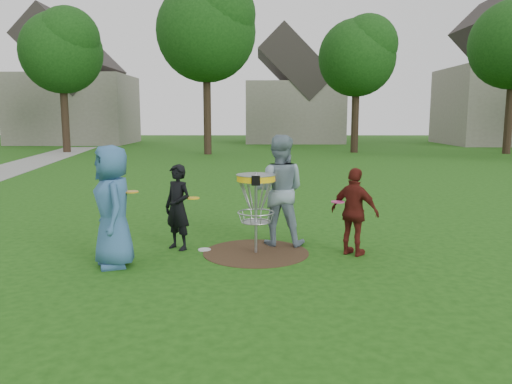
{
  "coord_description": "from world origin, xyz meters",
  "views": [
    {
      "loc": [
        0.05,
        -8.21,
        2.32
      ],
      "look_at": [
        0.0,
        0.3,
        1.0
      ],
      "focal_mm": 35.0,
      "sensor_mm": 36.0,
      "label": 1
    }
  ],
  "objects_px": {
    "player_black": "(178,207)",
    "player_grey": "(279,190)",
    "disc_golf_basket": "(256,194)",
    "player_blue": "(113,206)",
    "player_maroon": "(355,212)"
  },
  "relations": [
    {
      "from": "player_black",
      "to": "player_grey",
      "type": "bearing_deg",
      "value": 47.26
    },
    {
      "from": "player_grey",
      "to": "disc_golf_basket",
      "type": "height_order",
      "value": "player_grey"
    },
    {
      "from": "player_black",
      "to": "disc_golf_basket",
      "type": "xyz_separation_m",
      "value": [
        1.35,
        -0.24,
        0.28
      ]
    },
    {
      "from": "player_blue",
      "to": "player_grey",
      "type": "bearing_deg",
      "value": 92.88
    },
    {
      "from": "player_black",
      "to": "disc_golf_basket",
      "type": "height_order",
      "value": "player_black"
    },
    {
      "from": "player_maroon",
      "to": "disc_golf_basket",
      "type": "distance_m",
      "value": 1.66
    },
    {
      "from": "player_black",
      "to": "player_maroon",
      "type": "xyz_separation_m",
      "value": [
        2.99,
        -0.36,
        -0.01
      ]
    },
    {
      "from": "player_black",
      "to": "player_blue",
      "type": "bearing_deg",
      "value": -93.42
    },
    {
      "from": "player_grey",
      "to": "disc_golf_basket",
      "type": "relative_size",
      "value": 1.43
    },
    {
      "from": "player_blue",
      "to": "player_grey",
      "type": "xyz_separation_m",
      "value": [
        2.59,
        1.34,
        0.05
      ]
    },
    {
      "from": "player_blue",
      "to": "player_black",
      "type": "xyz_separation_m",
      "value": [
        0.83,
        1.0,
        -0.2
      ]
    },
    {
      "from": "player_grey",
      "to": "disc_golf_basket",
      "type": "xyz_separation_m",
      "value": [
        -0.41,
        -0.59,
        0.03
      ]
    },
    {
      "from": "player_grey",
      "to": "player_maroon",
      "type": "relative_size",
      "value": 1.35
    },
    {
      "from": "player_grey",
      "to": "disc_golf_basket",
      "type": "distance_m",
      "value": 0.71
    },
    {
      "from": "player_black",
      "to": "player_grey",
      "type": "xyz_separation_m",
      "value": [
        1.76,
        0.34,
        0.25
      ]
    }
  ]
}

